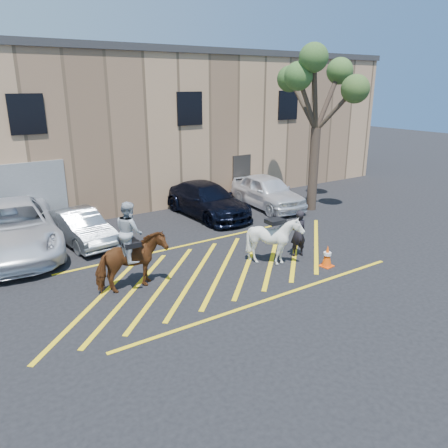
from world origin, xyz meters
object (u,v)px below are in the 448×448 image
saddled_white (274,240)px  tree (319,84)px  car_silver_sedan (80,227)px  mounted_bay (131,255)px  car_blue_suv (207,200)px  car_white_suv (267,191)px  car_white_pickup (12,228)px  handler (298,233)px  traffic_cone (327,256)px

saddled_white → tree: size_ratio=0.23×
car_silver_sedan → saddled_white: bearing=-56.9°
saddled_white → mounted_bay: bearing=170.2°
car_blue_suv → car_white_suv: 3.19m
car_silver_sedan → tree: (10.44, -1.41, 5.07)m
car_white_pickup → car_blue_suv: (8.02, 0.04, -0.16)m
handler → traffic_cone: bearing=108.3°
car_blue_suv → car_white_suv: size_ratio=1.10×
car_silver_sedan → car_blue_suv: 5.82m
car_white_pickup → mounted_bay: mounted_bay is taller
car_white_pickup → car_white_suv: (11.19, -0.35, -0.11)m
mounted_bay → tree: bearing=17.7°
mounted_bay → saddled_white: 4.69m
car_silver_sedan → mounted_bay: bearing=-96.3°
saddled_white → tree: (5.72, 4.09, 4.86)m
car_blue_suv → car_white_suv: car_white_suv is taller
car_white_pickup → mounted_bay: 5.63m
car_silver_sedan → mounted_bay: mounted_bay is taller
car_blue_suv → handler: 5.88m
car_white_suv → saddled_white: saddled_white is taller
mounted_bay → car_white_suv: bearing=28.3°
car_white_suv → saddled_white: 7.00m
car_silver_sedan → car_blue_suv: bearing=-3.0°
car_white_pickup → car_silver_sedan: size_ratio=1.68×
saddled_white → traffic_cone: size_ratio=2.26×
car_white_pickup → car_silver_sedan: bearing=-4.3°
car_white_suv → car_blue_suv: bearing=178.6°
car_white_suv → mounted_bay: size_ratio=1.73×
car_white_pickup → traffic_cone: car_white_pickup is taller
car_white_pickup → traffic_cone: bearing=-34.1°
car_silver_sedan → handler: 7.97m
handler → car_silver_sedan: bearing=-31.9°
car_white_pickup → traffic_cone: (8.24, -7.07, -0.52)m
handler → car_blue_suv: bearing=-78.6°
car_white_pickup → saddled_white: car_white_pickup is taller
car_blue_suv → mounted_bay: (-5.69, -5.16, 0.33)m
traffic_cone → mounted_bay: bearing=161.8°
car_white_suv → mounted_bay: mounted_bay is taller
car_white_pickup → car_blue_suv: car_white_pickup is taller
mounted_bay → car_blue_suv: bearing=42.2°
car_white_pickup → car_white_suv: bearing=4.8°
car_silver_sedan → car_white_suv: 8.96m
car_white_pickup → saddled_white: 9.13m
car_white_suv → handler: handler is taller
mounted_bay → saddled_white: (4.62, -0.80, -0.23)m
handler → tree: bearing=-128.1°
car_silver_sedan → traffic_cone: size_ratio=5.21×
car_white_pickup → handler: size_ratio=3.92×
traffic_cone → car_white_suv: bearing=66.3°
car_white_suv → handler: bearing=-113.9°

